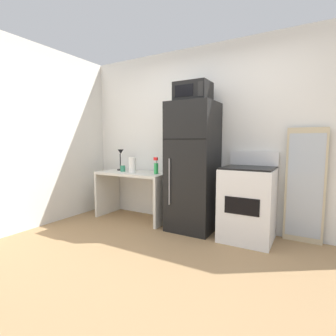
{
  "coord_description": "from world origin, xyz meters",
  "views": [
    {
      "loc": [
        1.26,
        -1.85,
        1.23
      ],
      "look_at": [
        -0.43,
        1.1,
        0.88
      ],
      "focal_mm": 27.07,
      "sensor_mm": 36.0,
      "label": 1
    }
  ],
  "objects_px": {
    "coffee_mug": "(123,169)",
    "desk": "(134,186)",
    "microwave": "(193,92)",
    "leaning_mirror": "(305,186)",
    "paper_towel_roll": "(132,165)",
    "spray_bottle": "(156,167)",
    "oven_range": "(248,203)",
    "refrigerator": "(193,167)",
    "desk_lamp": "(121,156)"
  },
  "relations": [
    {
      "from": "microwave",
      "to": "oven_range",
      "type": "height_order",
      "value": "microwave"
    },
    {
      "from": "oven_range",
      "to": "leaning_mirror",
      "type": "height_order",
      "value": "leaning_mirror"
    },
    {
      "from": "paper_towel_roll",
      "to": "spray_bottle",
      "type": "height_order",
      "value": "spray_bottle"
    },
    {
      "from": "oven_range",
      "to": "refrigerator",
      "type": "bearing_deg",
      "value": 179.64
    },
    {
      "from": "coffee_mug",
      "to": "microwave",
      "type": "xyz_separation_m",
      "value": [
        1.23,
        -0.0,
        1.09
      ]
    },
    {
      "from": "desk_lamp",
      "to": "microwave",
      "type": "bearing_deg",
      "value": -4.69
    },
    {
      "from": "desk_lamp",
      "to": "microwave",
      "type": "height_order",
      "value": "microwave"
    },
    {
      "from": "oven_range",
      "to": "leaning_mirror",
      "type": "relative_size",
      "value": 0.79
    },
    {
      "from": "refrigerator",
      "to": "desk_lamp",
      "type": "bearing_deg",
      "value": 176.19
    },
    {
      "from": "refrigerator",
      "to": "leaning_mirror",
      "type": "height_order",
      "value": "refrigerator"
    },
    {
      "from": "desk_lamp",
      "to": "coffee_mug",
      "type": "relative_size",
      "value": 3.72
    },
    {
      "from": "microwave",
      "to": "leaning_mirror",
      "type": "bearing_deg",
      "value": 11.23
    },
    {
      "from": "refrigerator",
      "to": "oven_range",
      "type": "distance_m",
      "value": 0.86
    },
    {
      "from": "spray_bottle",
      "to": "oven_range",
      "type": "height_order",
      "value": "oven_range"
    },
    {
      "from": "coffee_mug",
      "to": "spray_bottle",
      "type": "distance_m",
      "value": 0.64
    },
    {
      "from": "paper_towel_roll",
      "to": "leaning_mirror",
      "type": "distance_m",
      "value": 2.39
    },
    {
      "from": "coffee_mug",
      "to": "leaning_mirror",
      "type": "distance_m",
      "value": 2.62
    },
    {
      "from": "refrigerator",
      "to": "oven_range",
      "type": "xyz_separation_m",
      "value": [
        0.76,
        -0.0,
        -0.41
      ]
    },
    {
      "from": "coffee_mug",
      "to": "microwave",
      "type": "bearing_deg",
      "value": -0.22
    },
    {
      "from": "desk",
      "to": "desk_lamp",
      "type": "distance_m",
      "value": 0.58
    },
    {
      "from": "coffee_mug",
      "to": "microwave",
      "type": "distance_m",
      "value": 1.65
    },
    {
      "from": "desk",
      "to": "oven_range",
      "type": "height_order",
      "value": "oven_range"
    },
    {
      "from": "paper_towel_roll",
      "to": "microwave",
      "type": "distance_m",
      "value": 1.42
    },
    {
      "from": "spray_bottle",
      "to": "microwave",
      "type": "relative_size",
      "value": 0.54
    },
    {
      "from": "desk",
      "to": "leaning_mirror",
      "type": "bearing_deg",
      "value": 5.82
    },
    {
      "from": "desk_lamp",
      "to": "leaning_mirror",
      "type": "bearing_deg",
      "value": 3.34
    },
    {
      "from": "spray_bottle",
      "to": "leaning_mirror",
      "type": "xyz_separation_m",
      "value": [
        1.97,
        0.26,
        -0.15
      ]
    },
    {
      "from": "refrigerator",
      "to": "leaning_mirror",
      "type": "xyz_separation_m",
      "value": [
        1.37,
        0.25,
        -0.18
      ]
    },
    {
      "from": "microwave",
      "to": "oven_range",
      "type": "xyz_separation_m",
      "value": [
        0.76,
        0.02,
        -1.42
      ]
    },
    {
      "from": "coffee_mug",
      "to": "desk",
      "type": "bearing_deg",
      "value": 6.21
    },
    {
      "from": "paper_towel_roll",
      "to": "refrigerator",
      "type": "bearing_deg",
      "value": 3.91
    },
    {
      "from": "desk",
      "to": "leaning_mirror",
      "type": "height_order",
      "value": "leaning_mirror"
    },
    {
      "from": "microwave",
      "to": "leaning_mirror",
      "type": "height_order",
      "value": "microwave"
    },
    {
      "from": "microwave",
      "to": "desk",
      "type": "bearing_deg",
      "value": 178.48
    },
    {
      "from": "spray_bottle",
      "to": "microwave",
      "type": "height_order",
      "value": "microwave"
    },
    {
      "from": "desk",
      "to": "spray_bottle",
      "type": "bearing_deg",
      "value": -1.68
    },
    {
      "from": "desk_lamp",
      "to": "oven_range",
      "type": "relative_size",
      "value": 0.32
    },
    {
      "from": "leaning_mirror",
      "to": "oven_range",
      "type": "bearing_deg",
      "value": -157.4
    },
    {
      "from": "spray_bottle",
      "to": "microwave",
      "type": "bearing_deg",
      "value": -1.42
    },
    {
      "from": "paper_towel_roll",
      "to": "oven_range",
      "type": "relative_size",
      "value": 0.22
    },
    {
      "from": "desk",
      "to": "leaning_mirror",
      "type": "relative_size",
      "value": 0.84
    },
    {
      "from": "paper_towel_roll",
      "to": "microwave",
      "type": "relative_size",
      "value": 0.52
    },
    {
      "from": "paper_towel_roll",
      "to": "spray_bottle",
      "type": "xyz_separation_m",
      "value": [
        0.4,
        0.06,
        -0.02
      ]
    },
    {
      "from": "desk_lamp",
      "to": "oven_range",
      "type": "xyz_separation_m",
      "value": [
        2.12,
        -0.1,
        -0.52
      ]
    },
    {
      "from": "desk",
      "to": "leaning_mirror",
      "type": "xyz_separation_m",
      "value": [
        2.39,
        0.24,
        0.18
      ]
    },
    {
      "from": "coffee_mug",
      "to": "refrigerator",
      "type": "height_order",
      "value": "refrigerator"
    },
    {
      "from": "desk_lamp",
      "to": "paper_towel_roll",
      "type": "xyz_separation_m",
      "value": [
        0.37,
        -0.16,
        -0.12
      ]
    },
    {
      "from": "desk_lamp",
      "to": "paper_towel_roll",
      "type": "height_order",
      "value": "desk_lamp"
    },
    {
      "from": "spray_bottle",
      "to": "leaning_mirror",
      "type": "relative_size",
      "value": 0.18
    },
    {
      "from": "leaning_mirror",
      "to": "desk_lamp",
      "type": "bearing_deg",
      "value": -176.66
    }
  ]
}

